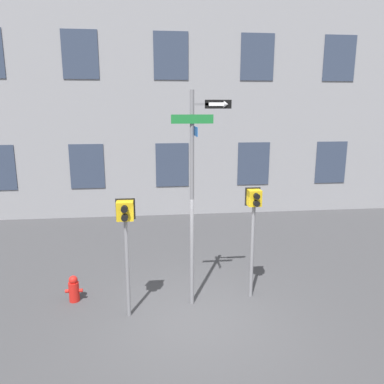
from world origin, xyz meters
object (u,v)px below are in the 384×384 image
object	(u,v)px
street_sign_pole	(195,184)
pedestrian_signal_right	(254,214)
pedestrian_signal_left	(126,225)
fire_hydrant	(74,289)

from	to	relation	value
street_sign_pole	pedestrian_signal_right	world-z (taller)	street_sign_pole
street_sign_pole	pedestrian_signal_left	bearing A→B (deg)	-166.25
pedestrian_signal_right	street_sign_pole	bearing A→B (deg)	-172.89
street_sign_pole	fire_hydrant	size ratio (longest dim) A/B	7.56
pedestrian_signal_left	pedestrian_signal_right	size ratio (longest dim) A/B	0.98
pedestrian_signal_left	fire_hydrant	xyz separation A→B (m)	(-1.31, 0.79, -1.76)
street_sign_pole	fire_hydrant	bearing A→B (deg)	171.42
street_sign_pole	pedestrian_signal_right	distance (m)	1.60
pedestrian_signal_right	fire_hydrant	size ratio (longest dim) A/B	4.18
street_sign_pole	fire_hydrant	xyz separation A→B (m)	(-2.80, 0.42, -2.54)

